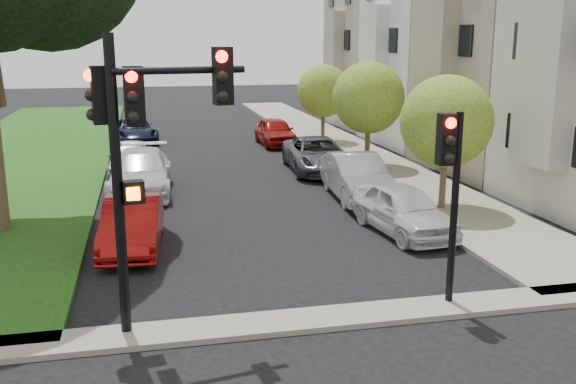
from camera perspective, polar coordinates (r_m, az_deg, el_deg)
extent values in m
plane|color=black|center=(11.52, 5.61, -15.50)|extent=(140.00, 140.00, 0.00)
cube|color=#12420F|center=(34.49, -22.03, 3.28)|extent=(8.00, 44.00, 0.12)
cube|color=gray|center=(35.44, 3.99, 4.48)|extent=(3.50, 44.00, 0.12)
cube|color=gray|center=(13.20, 2.88, -11.21)|extent=(60.00, 1.00, 0.12)
cube|color=gray|center=(21.23, 21.86, 9.62)|extent=(0.70, 2.20, 5.50)
cube|color=black|center=(21.37, 22.77, 12.26)|extent=(0.08, 3.60, 6.00)
cube|color=gray|center=(29.59, 20.01, 11.56)|extent=(7.00, 7.40, 10.00)
cube|color=gray|center=(27.75, 13.07, 10.91)|extent=(0.70, 2.20, 5.50)
cube|color=black|center=(27.86, 13.75, 12.94)|extent=(0.08, 3.60, 6.00)
cube|color=silver|center=(36.16, 13.56, 12.19)|extent=(7.00, 7.40, 10.00)
cube|color=silver|center=(34.67, 7.67, 11.57)|extent=(0.70, 2.20, 5.50)
cube|color=black|center=(34.76, 8.20, 13.21)|extent=(0.08, 3.60, 6.00)
cube|color=tan|center=(43.04, 9.12, 12.53)|extent=(7.00, 7.40, 10.00)
cube|color=tan|center=(41.80, 4.07, 11.95)|extent=(0.70, 2.20, 5.50)
cube|color=black|center=(41.87, 4.50, 13.32)|extent=(0.08, 3.60, 6.00)
cylinder|color=brown|center=(21.65, 13.61, 1.08)|extent=(0.21, 0.21, 2.14)
sphere|color=#516618|center=(21.33, 13.90, 6.13)|extent=(2.99, 2.99, 2.99)
cylinder|color=brown|center=(28.38, 7.06, 4.31)|extent=(0.22, 0.22, 2.22)
sphere|color=#516618|center=(28.14, 7.18, 8.33)|extent=(3.11, 3.11, 3.11)
cylinder|color=brown|center=(35.23, 3.12, 6.00)|extent=(0.20, 0.20, 2.03)
sphere|color=#516618|center=(35.05, 3.16, 8.96)|extent=(2.84, 2.84, 2.84)
cylinder|color=black|center=(12.08, -14.87, -0.06)|extent=(0.23, 0.23, 5.67)
cylinder|color=black|center=(11.78, -9.59, 10.61)|extent=(2.39, 0.54, 0.13)
cube|color=black|center=(11.80, -13.52, 8.31)|extent=(0.37, 0.34, 1.04)
cube|color=black|center=(11.86, -5.82, 10.22)|extent=(0.37, 0.34, 1.04)
cube|color=black|center=(12.09, -16.37, 8.26)|extent=(0.34, 0.37, 1.04)
sphere|color=#FF0C05|center=(11.61, -13.62, 9.96)|extent=(0.22, 0.22, 0.22)
sphere|color=black|center=(11.67, -13.43, 6.53)|extent=(0.22, 0.22, 0.22)
cube|color=black|center=(12.07, -13.58, 0.00)|extent=(0.42, 0.33, 0.41)
cube|color=#FF5905|center=(11.92, -13.59, -0.16)|extent=(0.24, 0.03, 0.24)
cylinder|color=black|center=(13.72, 14.55, -1.74)|extent=(0.15, 0.15, 4.15)
cube|color=black|center=(13.29, 13.88, 4.56)|extent=(0.33, 0.29, 1.04)
sphere|color=#FF0C05|center=(13.09, 14.29, 5.96)|extent=(0.22, 0.22, 0.22)
imported|color=silver|center=(19.02, 10.22, -1.53)|extent=(2.18, 4.40, 1.44)
imported|color=#999BA0|center=(22.89, 6.15, 1.33)|extent=(1.95, 4.89, 1.58)
imported|color=#3F4247|center=(27.56, 2.65, 3.32)|extent=(2.71, 5.38, 1.46)
imported|color=maroon|center=(34.52, -1.13, 5.39)|extent=(1.82, 4.33, 1.46)
imported|color=maroon|center=(17.83, -13.66, -2.79)|extent=(1.77, 4.32, 1.39)
imported|color=silver|center=(24.21, -12.97, 1.71)|extent=(2.49, 5.53, 1.57)
imported|color=#999BA0|center=(27.64, -13.91, 2.96)|extent=(1.82, 4.29, 1.45)
imported|color=black|center=(36.37, -13.45, 5.35)|extent=(2.66, 5.02, 1.34)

